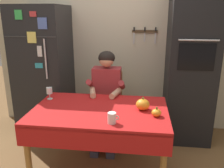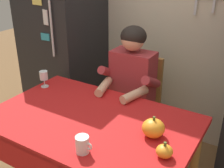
# 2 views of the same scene
# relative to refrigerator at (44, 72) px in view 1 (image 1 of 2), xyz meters

# --- Properties ---
(back_wall_assembly) EXTENTS (3.70, 0.13, 2.60)m
(back_wall_assembly) POSITION_rel_refrigerator_xyz_m (1.00, 0.39, 0.40)
(back_wall_assembly) COLOR beige
(back_wall_assembly) RESTS_ON ground
(refrigerator) EXTENTS (0.68, 0.71, 1.80)m
(refrigerator) POSITION_rel_refrigerator_xyz_m (0.00, 0.00, 0.00)
(refrigerator) COLOR black
(refrigerator) RESTS_ON ground
(wall_oven) EXTENTS (0.60, 0.64, 2.10)m
(wall_oven) POSITION_rel_refrigerator_xyz_m (2.00, 0.04, 0.15)
(wall_oven) COLOR black
(wall_oven) RESTS_ON ground
(dining_table) EXTENTS (1.40, 0.90, 0.74)m
(dining_table) POSITION_rel_refrigerator_xyz_m (0.95, -0.88, -0.24)
(dining_table) COLOR #9E6B33
(dining_table) RESTS_ON ground
(chair_behind_person) EXTENTS (0.40, 0.40, 0.93)m
(chair_behind_person) POSITION_rel_refrigerator_xyz_m (0.93, -0.09, -0.39)
(chair_behind_person) COLOR #9E6B33
(chair_behind_person) RESTS_ON ground
(seated_person) EXTENTS (0.47, 0.55, 1.25)m
(seated_person) POSITION_rel_refrigerator_xyz_m (0.93, -0.28, -0.16)
(seated_person) COLOR #38384C
(seated_person) RESTS_ON ground
(coffee_mug) EXTENTS (0.11, 0.08, 0.10)m
(coffee_mug) POSITION_rel_refrigerator_xyz_m (1.12, -1.17, -0.11)
(coffee_mug) COLOR white
(coffee_mug) RESTS_ON dining_table
(wine_glass) EXTENTS (0.07, 0.07, 0.14)m
(wine_glass) POSITION_rel_refrigerator_xyz_m (0.32, -0.65, -0.06)
(wine_glass) COLOR white
(wine_glass) RESTS_ON dining_table
(pumpkin_large) EXTENTS (0.09, 0.09, 0.10)m
(pumpkin_large) POSITION_rel_refrigerator_xyz_m (1.52, -0.97, -0.12)
(pumpkin_large) COLOR orange
(pumpkin_large) RESTS_ON dining_table
(pumpkin_medium) EXTENTS (0.14, 0.14, 0.14)m
(pumpkin_medium) POSITION_rel_refrigerator_xyz_m (1.39, -0.83, -0.10)
(pumpkin_medium) COLOR orange
(pumpkin_medium) RESTS_ON dining_table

